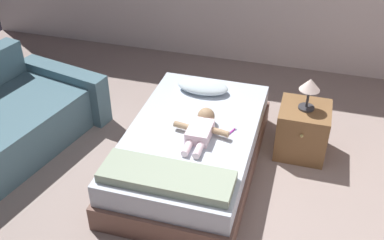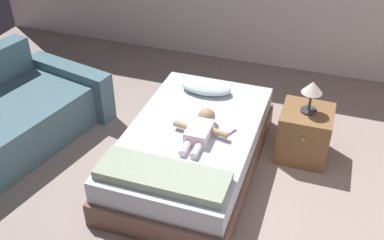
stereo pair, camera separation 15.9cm
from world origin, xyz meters
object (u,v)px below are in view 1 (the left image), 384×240
(pillow, at_px, (203,87))
(nightstand, at_px, (302,130))
(bed, at_px, (192,149))
(toothbrush, at_px, (231,132))
(lamp, at_px, (310,87))
(baby, at_px, (201,128))

(pillow, bearing_deg, nightstand, -7.20)
(bed, height_order, toothbrush, toothbrush)
(nightstand, relative_size, lamp, 1.60)
(pillow, height_order, toothbrush, pillow)
(toothbrush, distance_m, lamp, 0.83)
(lamp, bearing_deg, baby, -146.06)
(pillow, xyz_separation_m, toothbrush, (0.42, -0.62, -0.05))
(bed, height_order, nightstand, nightstand)
(pillow, xyz_separation_m, baby, (0.17, -0.71, 0.01))
(toothbrush, distance_m, nightstand, 0.80)
(baby, xyz_separation_m, nightstand, (0.86, 0.58, -0.25))
(lamp, bearing_deg, toothbrush, -141.51)
(pillow, bearing_deg, toothbrush, -55.57)
(baby, height_order, nightstand, baby)
(pillow, distance_m, lamp, 1.07)
(nightstand, bearing_deg, bed, -151.01)
(pillow, bearing_deg, lamp, -7.19)
(pillow, relative_size, baby, 0.86)
(toothbrush, bearing_deg, lamp, 38.49)
(toothbrush, bearing_deg, baby, -159.50)
(nightstand, height_order, lamp, lamp)
(bed, relative_size, lamp, 6.23)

